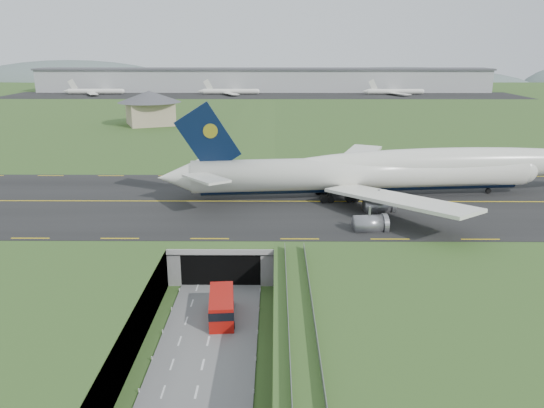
{
  "coord_description": "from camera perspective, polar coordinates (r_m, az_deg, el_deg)",
  "views": [
    {
      "loc": [
        8.22,
        -65.31,
        34.68
      ],
      "look_at": [
        7.63,
        20.0,
        9.46
      ],
      "focal_mm": 35.0,
      "sensor_mm": 36.0,
      "label": 1
    }
  ],
  "objects": [
    {
      "name": "ground",
      "position": [
        74.4,
        -6.11,
        -11.41
      ],
      "size": [
        900.0,
        900.0,
        0.0
      ],
      "primitive_type": "plane",
      "color": "#325120",
      "rests_on": "ground"
    },
    {
      "name": "airfield_deck",
      "position": [
        73.05,
        -6.18,
        -9.33
      ],
      "size": [
        800.0,
        800.0,
        6.0
      ],
      "primitive_type": "cube",
      "color": "gray",
      "rests_on": "ground"
    },
    {
      "name": "trench_road",
      "position": [
        67.86,
        -6.83,
        -14.29
      ],
      "size": [
        12.0,
        75.0,
        0.2
      ],
      "primitive_type": "cube",
      "color": "slate",
      "rests_on": "ground"
    },
    {
      "name": "taxiway",
      "position": [
        102.71,
        -4.21,
        0.26
      ],
      "size": [
        800.0,
        44.0,
        0.18
      ],
      "primitive_type": "cube",
      "color": "black",
      "rests_on": "airfield_deck"
    },
    {
      "name": "tunnel_portal",
      "position": [
        88.19,
        -4.99,
        -4.41
      ],
      "size": [
        17.0,
        22.3,
        6.0
      ],
      "color": "gray",
      "rests_on": "ground"
    },
    {
      "name": "guideway",
      "position": [
        54.81,
        3.37,
        -15.95
      ],
      "size": [
        3.0,
        53.0,
        7.05
      ],
      "color": "#A8A8A3",
      "rests_on": "ground"
    },
    {
      "name": "jumbo_jet",
      "position": [
        107.41,
        13.01,
        3.49
      ],
      "size": [
        92.55,
        59.6,
        19.83
      ],
      "rotation": [
        0.0,
        0.0,
        0.11
      ],
      "color": "white",
      "rests_on": "ground"
    },
    {
      "name": "shuttle_tram",
      "position": [
        71.52,
        -5.44,
        -10.91
      ],
      "size": [
        3.95,
        8.74,
        3.44
      ],
      "rotation": [
        0.0,
        0.0,
        0.09
      ],
      "color": "#AE110B",
      "rests_on": "ground"
    },
    {
      "name": "service_building",
      "position": [
        211.24,
        -13.01,
        10.36
      ],
      "size": [
        31.22,
        31.22,
        13.02
      ],
      "rotation": [
        0.0,
        0.0,
        0.4
      ],
      "color": "tan",
      "rests_on": "ground"
    },
    {
      "name": "cargo_terminal",
      "position": [
        365.41,
        -0.94,
        13.22
      ],
      "size": [
        320.0,
        67.0,
        15.6
      ],
      "color": "#B2B2B2",
      "rests_on": "ground"
    },
    {
      "name": "distant_hills",
      "position": [
        499.98,
        7.0,
        11.91
      ],
      "size": [
        700.0,
        91.0,
        60.0
      ],
      "color": "slate",
      "rests_on": "ground"
    }
  ]
}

